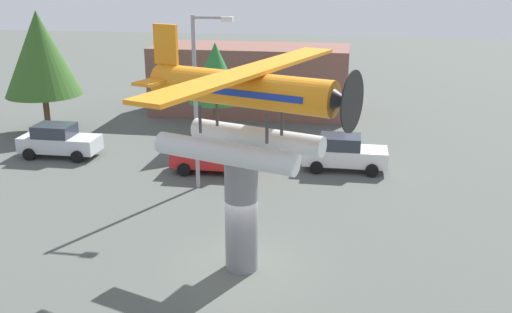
{
  "coord_description": "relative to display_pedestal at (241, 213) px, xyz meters",
  "views": [
    {
      "loc": [
        3.38,
        -17.64,
        9.88
      ],
      "look_at": [
        0.0,
        3.0,
        3.04
      ],
      "focal_mm": 41.3,
      "sensor_mm": 36.0,
      "label": 1
    }
  ],
  "objects": [
    {
      "name": "storefront_building",
      "position": [
        -3.49,
        22.0,
        0.29
      ],
      "size": [
        13.31,
        5.06,
        4.63
      ],
      "primitive_type": "cube",
      "color": "brown",
      "rests_on": "ground"
    },
    {
      "name": "floatplane_monument",
      "position": [
        0.12,
        -0.04,
        3.7
      ],
      "size": [
        7.2,
        10.17,
        4.0
      ],
      "rotation": [
        0.0,
        0.0,
        -0.34
      ],
      "color": "silver",
      "rests_on": "display_pedestal"
    },
    {
      "name": "car_mid_red",
      "position": [
        -3.21,
        9.49,
        -1.15
      ],
      "size": [
        4.2,
        2.02,
        1.76
      ],
      "color": "red",
      "rests_on": "ground"
    },
    {
      "name": "streetlight_primary",
      "position": [
        -3.22,
        7.2,
        2.53
      ],
      "size": [
        1.84,
        0.28,
        7.84
      ],
      "color": "gray",
      "rests_on": "ground"
    },
    {
      "name": "ground_plane",
      "position": [
        0.0,
        0.0,
        -2.03
      ],
      "size": [
        140.0,
        140.0,
        0.0
      ],
      "primitive_type": "plane",
      "color": "#4C514C"
    },
    {
      "name": "display_pedestal",
      "position": [
        0.0,
        0.0,
        0.0
      ],
      "size": [
        1.1,
        1.1,
        4.05
      ],
      "primitive_type": "cylinder",
      "color": "slate",
      "rests_on": "ground"
    },
    {
      "name": "tree_west",
      "position": [
        -14.96,
        14.93,
        2.82
      ],
      "size": [
        4.52,
        4.52,
        7.36
      ],
      "color": "brown",
      "rests_on": "ground"
    },
    {
      "name": "car_near_silver",
      "position": [
        -11.99,
        10.54,
        -1.15
      ],
      "size": [
        4.2,
        2.02,
        1.76
      ],
      "color": "silver",
      "rests_on": "ground"
    },
    {
      "name": "tree_east",
      "position": [
        -4.13,
        14.25,
        2.07
      ],
      "size": [
        3.04,
        3.04,
        5.82
      ],
      "color": "brown",
      "rests_on": "ground"
    },
    {
      "name": "car_far_white",
      "position": [
        3.18,
        10.85,
        -1.15
      ],
      "size": [
        4.2,
        2.02,
        1.76
      ],
      "color": "white",
      "rests_on": "ground"
    }
  ]
}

